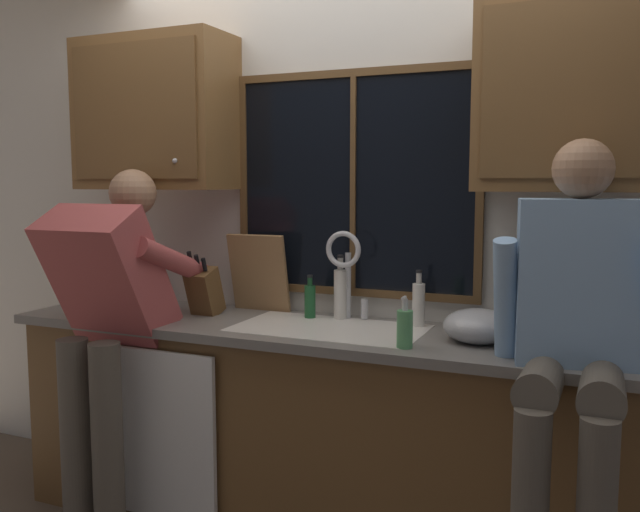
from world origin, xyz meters
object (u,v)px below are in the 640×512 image
person_standing (108,314)px  bottle_amber_small (340,293)px  person_sitting_on_counter (576,315)px  soap_dispenser (405,328)px  cutting_board (259,273)px  bottle_green_glass (419,303)px  bottle_tall_clear (310,300)px  mixing_bowl (478,326)px  knife_block (204,292)px

person_standing → bottle_amber_small: 1.02m
person_sitting_on_counter → soap_dispenser: 0.61m
cutting_board → bottle_amber_small: bearing=-2.0°
bottle_green_glass → bottle_tall_clear: size_ratio=1.23×
person_sitting_on_counter → cutting_board: (-1.44, 0.48, 0.00)m
person_standing → mixing_bowl: size_ratio=5.93×
person_standing → cutting_board: person_standing is taller
knife_block → mixing_bowl: bearing=-1.4°
bottle_tall_clear → bottle_amber_small: size_ratio=0.68×
mixing_bowl → soap_dispenser: 0.31m
bottle_amber_small → person_standing: bearing=-148.5°
mixing_bowl → knife_block: bearing=178.6°
soap_dispenser → bottle_green_glass: bearing=97.6°
cutting_board → mixing_bowl: (1.07, -0.20, -0.12)m
person_sitting_on_counter → soap_dispenser: bearing=173.5°
person_sitting_on_counter → bottle_amber_small: size_ratio=4.34×
knife_block → bottle_green_glass: bearing=8.5°
person_sitting_on_counter → mixing_bowl: size_ratio=4.69×
person_sitting_on_counter → knife_block: 1.66m
mixing_bowl → bottle_amber_small: (-0.65, 0.19, 0.06)m
person_standing → knife_block: (0.25, 0.37, 0.06)m
knife_block → soap_dispenser: size_ratio=1.62×
person_standing → bottle_tall_clear: size_ratio=8.07×
cutting_board → bottle_green_glass: cutting_board is taller
knife_block → soap_dispenser: (1.03, -0.24, -0.03)m
soap_dispenser → bottle_tall_clear: 0.66m
person_sitting_on_counter → cutting_board: person_sitting_on_counter is taller
cutting_board → mixing_bowl: size_ratio=1.40×
bottle_tall_clear → soap_dispenser: bearing=-33.5°
mixing_bowl → bottle_tall_clear: bearing=168.8°
knife_block → soap_dispenser: knife_block is taller
bottle_tall_clear → person_sitting_on_counter: bearing=-20.6°
person_standing → knife_block: bearing=56.2°
person_sitting_on_counter → bottle_tall_clear: size_ratio=6.39×
person_sitting_on_counter → soap_dispenser: person_sitting_on_counter is taller
person_standing → soap_dispenser: (1.28, 0.13, 0.02)m
person_sitting_on_counter → bottle_amber_small: (-1.01, 0.47, -0.06)m
soap_dispenser → bottle_green_glass: bottle_green_glass is taller
soap_dispenser → person_sitting_on_counter: bearing=-6.5°
bottle_green_glass → soap_dispenser: bearing=-82.4°
person_sitting_on_counter → mixing_bowl: 0.47m
knife_block → cutting_board: 0.27m
person_standing → knife_block: person_standing is taller
mixing_bowl → bottle_green_glass: (-0.28, 0.18, 0.04)m
person_standing → person_sitting_on_counter: person_sitting_on_counter is taller
bottle_green_glass → bottle_tall_clear: (-0.50, -0.02, -0.02)m
knife_block → mixing_bowl: knife_block is taller
person_standing → bottle_amber_small: size_ratio=5.48×
person_standing → bottle_tall_clear: 0.88m
soap_dispenser → bottle_amber_small: (-0.42, 0.40, 0.04)m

